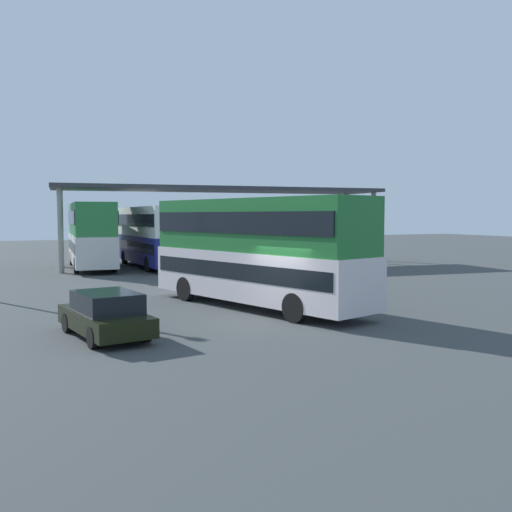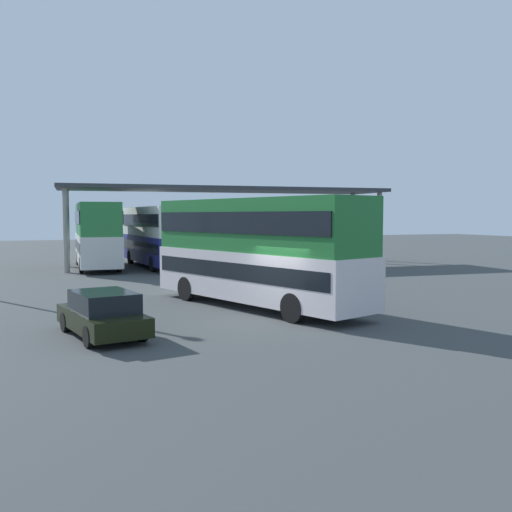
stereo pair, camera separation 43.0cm
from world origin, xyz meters
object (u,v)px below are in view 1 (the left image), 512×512
double_decker_main (256,248)px  double_decker_near_canopy (91,233)px  double_decker_mid_row (152,234)px  parked_hatchback (106,315)px

double_decker_main → double_decker_near_canopy: 19.64m
double_decker_near_canopy → double_decker_mid_row: 4.02m
double_decker_near_canopy → double_decker_main: bearing=-165.9°
parked_hatchback → double_decker_mid_row: (6.35, 21.88, 1.60)m
parked_hatchback → double_decker_near_canopy: (2.38, 22.53, 1.72)m
double_decker_mid_row → parked_hatchback: bearing=161.2°
double_decker_near_canopy → double_decker_mid_row: (3.97, -0.65, -0.12)m
double_decker_mid_row → double_decker_near_canopy: bearing=78.1°
double_decker_main → double_decker_near_canopy: (-3.79, 19.27, 0.09)m
double_decker_main → parked_hatchback: bearing=100.0°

